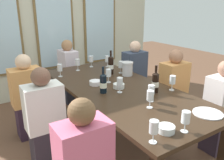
{
  "coord_description": "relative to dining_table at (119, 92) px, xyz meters",
  "views": [
    {
      "loc": [
        -1.48,
        -2.13,
        1.7
      ],
      "look_at": [
        0.0,
        0.16,
        0.79
      ],
      "focal_mm": 37.29,
      "sensor_mm": 36.0,
      "label": 1
    }
  ],
  "objects": [
    {
      "name": "wine_glass_2",
      "position": [
        0.46,
        -0.4,
        0.18
      ],
      "size": [
        0.07,
        0.07,
        0.17
      ],
      "color": "white",
      "rests_on": "dining_table"
    },
    {
      "name": "seated_person_3",
      "position": [
        0.9,
        -0.76,
        -0.15
      ],
      "size": [
        0.38,
        0.24,
        1.11
      ],
      "color": "#382B3A",
      "rests_on": "ground"
    },
    {
      "name": "dining_table",
      "position": [
        0.0,
        0.0,
        0.0
      ],
      "size": [
        1.07,
        2.43,
        0.74
      ],
      "color": "#342316",
      "rests_on": "ground"
    },
    {
      "name": "wine_bottle_1",
      "position": [
        0.25,
        -0.34,
        0.18
      ],
      "size": [
        0.08,
        0.08,
        0.31
      ],
      "color": "black",
      "rests_on": "dining_table"
    },
    {
      "name": "wine_glass_7",
      "position": [
        0.36,
        0.49,
        0.18
      ],
      "size": [
        0.07,
        0.07,
        0.17
      ],
      "color": "white",
      "rests_on": "dining_table"
    },
    {
      "name": "seated_person_0",
      "position": [
        -0.9,
        0.05,
        -0.15
      ],
      "size": [
        0.38,
        0.24,
        1.11
      ],
      "color": "#2E2731",
      "rests_on": "ground"
    },
    {
      "name": "metal_pitcher",
      "position": [
        0.37,
        0.35,
        0.16
      ],
      "size": [
        0.16,
        0.16,
        0.19
      ],
      "color": "silver",
      "rests_on": "dining_table"
    },
    {
      "name": "tasting_bowl_0",
      "position": [
        -0.01,
        -0.01,
        0.09
      ],
      "size": [
        0.13,
        0.13,
        0.05
      ],
      "primitive_type": "cylinder",
      "color": "white",
      "rests_on": "dining_table"
    },
    {
      "name": "wine_glass_11",
      "position": [
        -0.01,
        0.23,
        0.18
      ],
      "size": [
        0.07,
        0.07,
        0.17
      ],
      "color": "white",
      "rests_on": "dining_table"
    },
    {
      "name": "wine_glass_3",
      "position": [
        -0.07,
        -0.62,
        0.18
      ],
      "size": [
        0.07,
        0.07,
        0.17
      ],
      "color": "white",
      "rests_on": "dining_table"
    },
    {
      "name": "seated_person_1",
      "position": [
        0.9,
        -0.03,
        -0.15
      ],
      "size": [
        0.38,
        0.24,
        1.11
      ],
      "color": "#32363A",
      "rests_on": "ground"
    },
    {
      "name": "wine_glass_0",
      "position": [
        -0.1,
        0.95,
        0.18
      ],
      "size": [
        0.07,
        0.07,
        0.17
      ],
      "color": "white",
      "rests_on": "dining_table"
    },
    {
      "name": "seated_person_6",
      "position": [
        0.0,
        1.57,
        -0.15
      ],
      "size": [
        0.24,
        0.38,
        1.11
      ],
      "color": "#2C2E3B",
      "rests_on": "ground"
    },
    {
      "name": "wine_bottle_2",
      "position": [
        -0.25,
        -0.04,
        0.18
      ],
      "size": [
        0.08,
        0.08,
        0.3
      ],
      "color": "black",
      "rests_on": "dining_table"
    },
    {
      "name": "wine_bottle_0",
      "position": [
        0.21,
        0.52,
        0.2
      ],
      "size": [
        0.08,
        0.08,
        0.34
      ],
      "color": "black",
      "rests_on": "dining_table"
    },
    {
      "name": "wine_glass_5",
      "position": [
        0.17,
        1.02,
        0.18
      ],
      "size": [
        0.07,
        0.07,
        0.17
      ],
      "color": "white",
      "rests_on": "dining_table"
    },
    {
      "name": "wine_glass_6",
      "position": [
        -0.14,
        -1.1,
        0.18
      ],
      "size": [
        0.07,
        0.07,
        0.17
      ],
      "color": "white",
      "rests_on": "dining_table"
    },
    {
      "name": "back_wall_with_windows",
      "position": [
        0.0,
        2.13,
        0.77
      ],
      "size": [
        4.27,
        0.1,
        2.9
      ],
      "color": "beige",
      "rests_on": "ground"
    },
    {
      "name": "white_plate_0",
      "position": [
        0.29,
        -1.0,
        0.07
      ],
      "size": [
        0.27,
        0.27,
        0.01
      ],
      "primitive_type": "cylinder",
      "color": "white",
      "rests_on": "dining_table"
    },
    {
      "name": "ground_plane",
      "position": [
        0.0,
        0.0,
        -0.68
      ],
      "size": [
        12.0,
        12.0,
        0.0
      ],
      "primitive_type": "plane",
      "color": "brown"
    },
    {
      "name": "wine_glass_10",
      "position": [
        -0.09,
        -0.13,
        0.18
      ],
      "size": [
        0.07,
        0.07,
        0.17
      ],
      "color": "white",
      "rests_on": "dining_table"
    },
    {
      "name": "seated_person_4",
      "position": [
        -0.9,
        0.77,
        -0.15
      ],
      "size": [
        0.38,
        0.24,
        1.11
      ],
      "color": "#352132",
      "rests_on": "ground"
    },
    {
      "name": "tasting_bowl_2",
      "position": [
        -0.26,
        -1.02,
        0.09
      ],
      "size": [
        0.14,
        0.14,
        0.05
      ],
      "primitive_type": "cylinder",
      "color": "white",
      "rests_on": "dining_table"
    },
    {
      "name": "wine_glass_9",
      "position": [
        -0.45,
        -1.07,
        0.18
      ],
      "size": [
        0.07,
        0.07,
        0.17
      ],
      "color": "white",
      "rests_on": "dining_table"
    },
    {
      "name": "wine_glass_8",
      "position": [
        0.04,
        -0.51,
        0.18
      ],
      "size": [
        0.07,
        0.07,
        0.17
      ],
      "color": "white",
      "rests_on": "dining_table"
    },
    {
      "name": "seated_person_5",
      "position": [
        0.9,
        0.85,
        -0.15
      ],
      "size": [
        0.38,
        0.24,
        1.11
      ],
      "color": "#2B3636",
      "rests_on": "ground"
    },
    {
      "name": "wine_glass_1",
      "position": [
        -0.43,
        0.8,
        0.18
      ],
      "size": [
        0.07,
        0.07,
        0.17
      ],
      "color": "white",
      "rests_on": "dining_table"
    },
    {
      "name": "tasting_bowl_1",
      "position": [
        -0.19,
        0.24,
        0.09
      ],
      "size": [
        0.15,
        0.15,
        0.05
      ],
      "primitive_type": "cylinder",
      "color": "white",
      "rests_on": "dining_table"
    },
    {
      "name": "wine_glass_4",
      "position": [
        0.38,
        0.89,
        0.18
      ],
      "size": [
        0.07,
        0.07,
        0.17
      ],
      "color": "white",
      "rests_on": "dining_table"
    }
  ]
}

